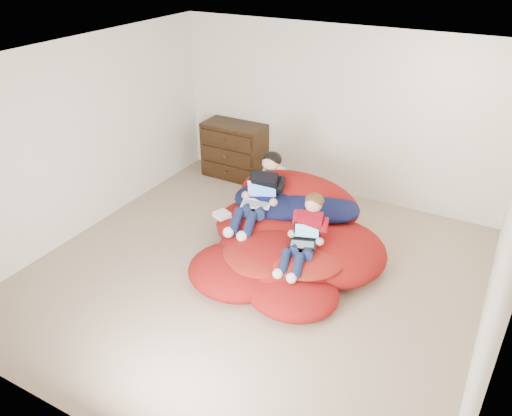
{
  "coord_description": "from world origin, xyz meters",
  "views": [
    {
      "loc": [
        2.35,
        -4.23,
        3.59
      ],
      "look_at": [
        -0.14,
        0.32,
        0.7
      ],
      "focal_mm": 35.0,
      "sensor_mm": 36.0,
      "label": 1
    }
  ],
  "objects": [
    {
      "name": "room_shell",
      "position": [
        0.0,
        0.0,
        0.22
      ],
      "size": [
        5.1,
        5.1,
        2.77
      ],
      "color": "tan",
      "rests_on": "ground"
    },
    {
      "name": "dresser",
      "position": [
        -1.59,
        2.23,
        0.45
      ],
      "size": [
        1.01,
        0.57,
        0.9
      ],
      "color": "black",
      "rests_on": "ground"
    },
    {
      "name": "younger_boy",
      "position": [
        0.56,
        0.22,
        0.63
      ],
      "size": [
        0.37,
        0.9,
        0.71
      ],
      "color": "#A30E1D",
      "rests_on": "beanbag_pile"
    },
    {
      "name": "laptop_white",
      "position": [
        -0.29,
        0.67,
        0.64
      ],
      "size": [
        0.42,
        0.41,
        0.26
      ],
      "color": "white",
      "rests_on": "older_boy"
    },
    {
      "name": "laptop_black",
      "position": [
        0.56,
        0.19,
        0.56
      ],
      "size": [
        0.35,
        0.32,
        0.23
      ],
      "color": "black",
      "rests_on": "younger_boy"
    },
    {
      "name": "older_boy",
      "position": [
        -0.29,
        0.74,
        0.71
      ],
      "size": [
        0.42,
        1.14,
        0.78
      ],
      "color": "black",
      "rests_on": "beanbag_pile"
    },
    {
      "name": "power_adapter",
      "position": [
        -0.68,
        0.4,
        0.42
      ],
      "size": [
        0.23,
        0.23,
        0.07
      ],
      "primitive_type": "cube",
      "rotation": [
        0.0,
        0.0,
        -0.4
      ],
      "color": "white",
      "rests_on": "beanbag_pile"
    },
    {
      "name": "beanbag_pile",
      "position": [
        0.2,
        0.55,
        0.26
      ],
      "size": [
        2.3,
        2.4,
        0.85
      ],
      "color": "#A31412",
      "rests_on": "ground"
    },
    {
      "name": "cream_pillow",
      "position": [
        -0.44,
        1.45,
        0.62
      ],
      "size": [
        0.4,
        0.25,
        0.25
      ],
      "primitive_type": "ellipsoid",
      "color": "silver",
      "rests_on": "beanbag_pile"
    }
  ]
}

